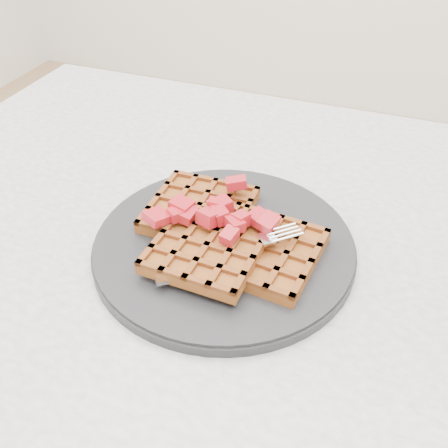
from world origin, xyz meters
The scene contains 5 objects.
table centered at (0.00, 0.00, 0.64)m, with size 1.20×0.80×0.75m.
plate centered at (-0.08, -0.03, 0.76)m, with size 0.31×0.31×0.02m, color black.
waffles centered at (-0.08, -0.04, 0.78)m, with size 0.22×0.20×0.03m.
strawberry_pile centered at (-0.08, -0.03, 0.80)m, with size 0.15×0.15×0.02m, color maroon, non-canonical shape.
fork centered at (-0.05, -0.06, 0.77)m, with size 0.02×0.18×0.02m, color silver, non-canonical shape.
Camera 1 is at (0.08, -0.45, 1.15)m, focal length 40.00 mm.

